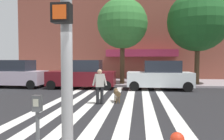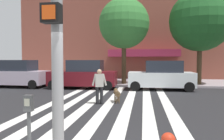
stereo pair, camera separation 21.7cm
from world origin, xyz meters
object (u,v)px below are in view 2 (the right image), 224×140
Objects in this scene: street_tree_middle at (200,21)px; dog_on_leash at (117,93)px; parked_car_third_in_line at (161,76)px; street_tree_nearest at (124,24)px; parked_car_behind_first at (84,75)px; parked_car_near_curb at (17,74)px; pedestrian_dog_walker at (99,84)px; parking_meter_curbside at (29,124)px.

street_tree_middle is 7.43× the size of dog_on_leash.
dog_on_leash is (-2.52, -4.87, -0.52)m from parked_car_third_in_line.
parked_car_behind_first is at bearing -140.42° from street_tree_nearest.
parked_car_near_curb reaches higher than dog_on_leash.
street_tree_nearest is at bearing 86.50° from pedestrian_dog_walker.
parked_car_behind_first is 2.97× the size of pedestrian_dog_walker.
pedestrian_dog_walker is (-6.45, -8.28, -4.22)m from street_tree_middle.
street_tree_nearest is (7.94, 2.26, 4.01)m from parked_car_near_curb.
parked_car_behind_first is 1.10× the size of parked_car_third_in_line.
parking_meter_curbside is 16.76m from street_tree_middle.
street_tree_middle reaches higher than parked_car_behind_first.
street_tree_nearest is 8.45m from dog_on_leash.
pedestrian_dog_walker is at bearing 91.70° from parking_meter_curbside.
pedestrian_dog_walker is at bearing -35.94° from parked_car_near_curb.
parking_meter_curbside is 0.83× the size of pedestrian_dog_walker.
parking_meter_curbside is at bearing -78.54° from parked_car_behind_first.
parked_car_behind_first is 5.53m from parked_car_third_in_line.
street_tree_middle reaches higher than parking_meter_curbside.
parked_car_near_curb is 0.62× the size of street_tree_middle.
parked_car_near_curb is 1.04× the size of parked_car_third_in_line.
parked_car_behind_first is 0.66× the size of street_tree_middle.
dog_on_leash is at bearing -30.65° from parked_car_near_curb.
dog_on_leash is at bearing -87.73° from street_tree_nearest.
parked_car_near_curb is at bearing 144.06° from pedestrian_dog_walker.
parked_car_near_curb is at bearing -179.99° from parked_car_third_in_line.
street_tree_middle is (5.98, 0.60, 0.17)m from street_tree_nearest.
parked_car_third_in_line is 6.33m from pedestrian_dog_walker.
parking_meter_curbside is 0.29× the size of parked_car_near_curb.
parked_car_third_in_line is 2.71× the size of pedestrian_dog_walker.
parked_car_third_in_line is at bearing -0.01° from parked_car_behind_first.
dog_on_leash is (0.75, 0.54, -0.48)m from pedestrian_dog_walker.
street_tree_nearest is (0.27, 14.40, 3.95)m from parking_meter_curbside.
parked_car_near_curb is 9.22m from pedestrian_dog_walker.
pedestrian_dog_walker is at bearing -127.91° from street_tree_middle.
parked_car_third_in_line is 5.98m from street_tree_middle.
parked_car_near_curb is 4.63× the size of dog_on_leash.
parked_car_third_in_line reaches higher than pedestrian_dog_walker.
parked_car_third_in_line is at bearing -137.99° from street_tree_middle.
parked_car_third_in_line is (5.53, -0.00, -0.00)m from parked_car_behind_first.
parked_car_behind_first is at bearing 179.99° from parked_car_third_in_line.
street_tree_middle reaches higher than parked_car_third_in_line.
parked_car_near_curb is at bearing 149.35° from dog_on_leash.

